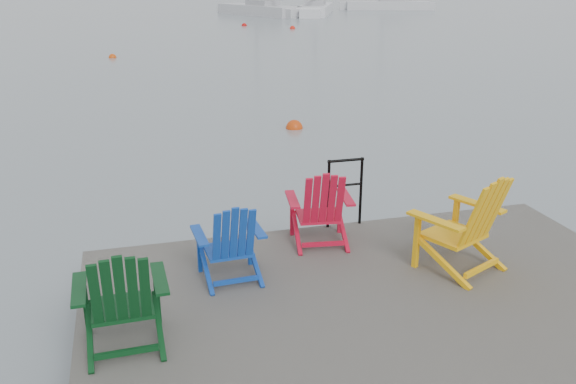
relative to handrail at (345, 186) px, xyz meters
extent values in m
plane|color=slate|center=(-0.25, -2.45, -1.04)|extent=(400.00, 400.00, 0.00)
cube|color=#2A2825|center=(-0.25, -2.45, -0.64)|extent=(6.00, 5.00, 0.20)
cylinder|color=black|center=(-2.95, -0.25, -1.34)|extent=(0.26, 0.26, 1.20)
cylinder|color=black|center=(-0.25, -0.25, -1.34)|extent=(0.26, 0.26, 1.20)
cylinder|color=black|center=(2.45, -0.25, -1.34)|extent=(0.26, 0.26, 1.20)
cylinder|color=black|center=(-0.22, 0.00, -0.09)|extent=(0.04, 0.04, 0.90)
cylinder|color=black|center=(0.22, 0.00, -0.09)|extent=(0.04, 0.04, 0.90)
cylinder|color=black|center=(0.00, 0.00, 0.34)|extent=(0.48, 0.04, 0.04)
cylinder|color=black|center=(0.00, 0.00, 0.01)|extent=(0.44, 0.03, 0.03)
cube|color=#093415|center=(-2.80, -1.95, -0.22)|extent=(0.54, 0.49, 0.04)
cube|color=#093415|center=(-3.11, -1.77, -0.26)|extent=(0.05, 0.05, 0.56)
cube|color=#093415|center=(-2.49, -1.75, -0.26)|extent=(0.05, 0.05, 0.56)
cube|color=#093415|center=(-3.13, -1.98, 0.03)|extent=(0.13, 0.61, 0.03)
cube|color=#093415|center=(-2.46, -1.96, 0.03)|extent=(0.13, 0.61, 0.03)
cube|color=#093415|center=(-2.79, -2.28, 0.12)|extent=(0.50, 0.27, 0.68)
cube|color=#103EA6|center=(-1.68, -0.98, -0.25)|extent=(0.50, 0.45, 0.04)
cube|color=#103EA6|center=(-1.97, -0.81, -0.29)|extent=(0.05, 0.05, 0.51)
cube|color=#103EA6|center=(-1.41, -0.78, -0.29)|extent=(0.05, 0.05, 0.51)
cube|color=#103EA6|center=(-1.99, -1.01, -0.02)|extent=(0.14, 0.55, 0.02)
cube|color=#103EA6|center=(-1.37, -0.98, -0.02)|extent=(0.14, 0.55, 0.02)
cube|color=#103EA6|center=(-1.67, -1.27, 0.05)|extent=(0.46, 0.26, 0.62)
cube|color=red|center=(-0.46, -0.35, -0.23)|extent=(0.57, 0.52, 0.04)
cube|color=red|center=(-0.73, -0.12, -0.27)|extent=(0.05, 0.05, 0.54)
cube|color=red|center=(-0.14, -0.20, -0.27)|extent=(0.05, 0.05, 0.54)
cube|color=red|center=(-0.79, -0.32, 0.01)|extent=(0.19, 0.60, 0.03)
cube|color=red|center=(-0.14, -0.41, 0.01)|extent=(0.19, 0.60, 0.03)
cube|color=red|center=(-0.50, -0.66, 0.09)|extent=(0.50, 0.31, 0.66)
cube|color=#FFB30E|center=(0.77, -1.38, -0.18)|extent=(0.76, 0.73, 0.04)
cube|color=#FFB30E|center=(0.36, -1.33, -0.23)|extent=(0.07, 0.07, 0.63)
cube|color=#FFB30E|center=(0.99, -1.03, -0.23)|extent=(0.07, 0.07, 0.63)
cube|color=#FFB30E|center=(0.43, -1.56, 0.10)|extent=(0.41, 0.67, 0.03)
cube|color=#FFB30E|center=(1.12, -1.24, 0.10)|extent=(0.41, 0.67, 0.03)
cube|color=#FFB30E|center=(0.92, -1.71, 0.19)|extent=(0.62, 0.49, 0.77)
cube|color=silver|center=(9.32, 46.63, -0.79)|extent=(5.97, 9.25, 1.10)
cube|color=#9E9EA3|center=(9.51, 46.22, -0.09)|extent=(2.65, 3.17, 0.55)
cube|color=silver|center=(14.19, 45.90, -0.79)|extent=(5.76, 9.38, 1.10)
cube|color=#9E9EA3|center=(14.01, 45.48, -0.09)|extent=(2.61, 3.18, 0.55)
cube|color=silver|center=(23.01, 50.47, -0.79)|extent=(8.17, 4.40, 1.10)
sphere|color=#CC3D0C|center=(1.32, 7.06, -1.04)|extent=(0.41, 0.41, 0.41)
sphere|color=#D4470C|center=(-2.96, 21.43, -1.04)|extent=(0.34, 0.34, 0.34)
sphere|color=red|center=(8.50, 32.99, -1.04)|extent=(0.37, 0.37, 0.37)
sphere|color=#BC0D0B|center=(5.86, 35.98, -1.04)|extent=(0.37, 0.37, 0.37)
camera|label=1|loc=(-2.61, -6.86, 2.58)|focal=38.00mm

